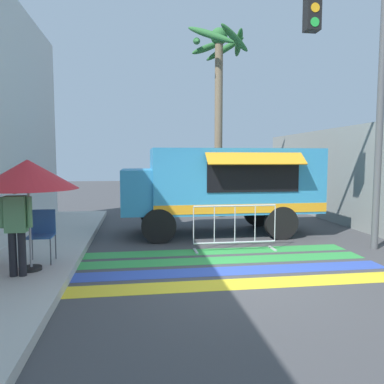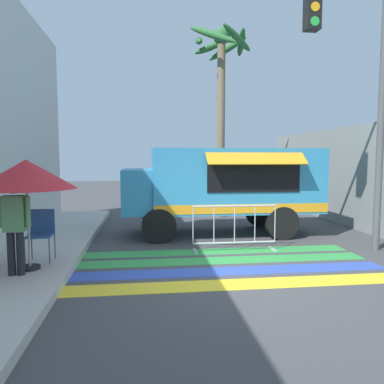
{
  "view_description": "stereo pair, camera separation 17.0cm",
  "coord_description": "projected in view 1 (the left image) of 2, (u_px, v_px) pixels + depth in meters",
  "views": [
    {
      "loc": [
        -1.67,
        -6.54,
        2.16
      ],
      "look_at": [
        -0.35,
        2.53,
        1.33
      ],
      "focal_mm": 35.0,
      "sensor_mm": 36.0,
      "label": 1
    },
    {
      "loc": [
        -1.51,
        -6.56,
        2.16
      ],
      "look_at": [
        -0.35,
        2.53,
        1.33
      ],
      "focal_mm": 35.0,
      "sensor_mm": 36.0,
      "label": 2
    }
  ],
  "objects": [
    {
      "name": "patio_umbrella",
      "position": [
        28.0,
        175.0,
        6.56
      ],
      "size": [
        1.73,
        1.73,
        1.98
      ],
      "color": "black",
      "rests_on": "sidewalk_left"
    },
    {
      "name": "vendor_person",
      "position": [
        16.0,
        223.0,
        6.3
      ],
      "size": [
        0.53,
        0.21,
        1.62
      ],
      "rotation": [
        0.0,
        0.0,
        -0.25
      ],
      "color": "black",
      "rests_on": "sidewalk_left"
    },
    {
      "name": "food_truck",
      "position": [
        218.0,
        183.0,
        10.65
      ],
      "size": [
        5.45,
        2.59,
        2.43
      ],
      "color": "#338CBF",
      "rests_on": "ground_plane"
    },
    {
      "name": "folding_chair",
      "position": [
        42.0,
        230.0,
        7.26
      ],
      "size": [
        0.47,
        0.47,
        1.0
      ],
      "rotation": [
        0.0,
        0.0,
        -0.34
      ],
      "color": "#4C4C51",
      "rests_on": "sidewalk_left"
    },
    {
      "name": "barricade_front",
      "position": [
        235.0,
        228.0,
        8.75
      ],
      "size": [
        1.98,
        0.44,
        1.08
      ],
      "color": "#B7BABF",
      "rests_on": "ground_plane"
    },
    {
      "name": "traffic_signal_pole",
      "position": [
        340.0,
        61.0,
        8.4
      ],
      "size": [
        5.18,
        0.29,
        6.35
      ],
      "color": "#515456",
      "rests_on": "ground_plane"
    },
    {
      "name": "ground_plane",
      "position": [
        231.0,
        276.0,
        6.88
      ],
      "size": [
        60.0,
        60.0,
        0.0
      ],
      "primitive_type": "plane",
      "color": "#424244"
    },
    {
      "name": "palm_tree",
      "position": [
        218.0,
        78.0,
        13.45
      ],
      "size": [
        2.37,
        2.48,
        6.8
      ],
      "color": "#7A664C",
      "rests_on": "ground_plane"
    },
    {
      "name": "concrete_wall_right",
      "position": [
        378.0,
        179.0,
        10.4
      ],
      "size": [
        0.2,
        16.0,
        3.17
      ],
      "color": "gray",
      "rests_on": "ground_plane"
    },
    {
      "name": "crosswalk_painted",
      "position": [
        222.0,
        265.0,
        7.56
      ],
      "size": [
        6.4,
        2.84,
        0.01
      ],
      "color": "yellow",
      "rests_on": "ground_plane"
    }
  ]
}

